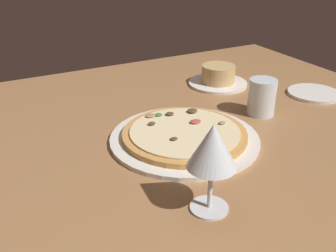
# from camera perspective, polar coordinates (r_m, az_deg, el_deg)

# --- Properties ---
(dining_table) EXTENTS (1.50, 1.10, 0.04)m
(dining_table) POSITION_cam_1_polar(r_m,az_deg,el_deg) (0.94, -2.30, -2.38)
(dining_table) COLOR #996B42
(dining_table) RESTS_ON ground
(pizza_main) EXTENTS (0.34, 0.34, 0.03)m
(pizza_main) POSITION_cam_1_polar(r_m,az_deg,el_deg) (0.90, 2.39, -1.43)
(pizza_main) COLOR silver
(pizza_main) RESTS_ON dining_table
(ramekin_on_saucer) EXTENTS (0.18, 0.18, 0.06)m
(ramekin_on_saucer) POSITION_cam_1_polar(r_m,az_deg,el_deg) (1.24, 7.23, 7.03)
(ramekin_on_saucer) COLOR silver
(ramekin_on_saucer) RESTS_ON dining_table
(wine_glass_far) EXTENTS (0.08, 0.08, 0.16)m
(wine_glass_far) POSITION_cam_1_polar(r_m,az_deg,el_deg) (0.63, 6.40, -3.31)
(wine_glass_far) COLOR silver
(wine_glass_far) RESTS_ON dining_table
(water_glass) EXTENTS (0.07, 0.07, 0.09)m
(water_glass) POSITION_cam_1_polar(r_m,az_deg,el_deg) (1.04, 13.33, 3.81)
(water_glass) COLOR silver
(water_glass) RESTS_ON dining_table
(side_plate) EXTENTS (0.15, 0.15, 0.01)m
(side_plate) POSITION_cam_1_polar(r_m,az_deg,el_deg) (1.23, 20.28, 4.43)
(side_plate) COLOR silver
(side_plate) RESTS_ON dining_table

